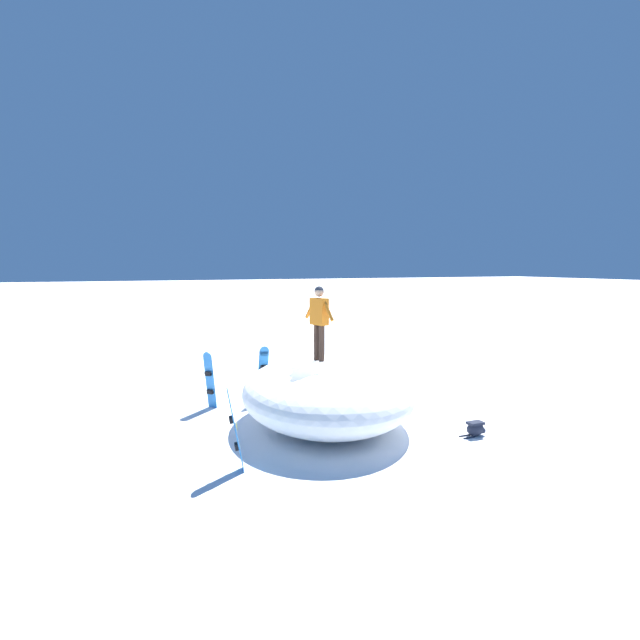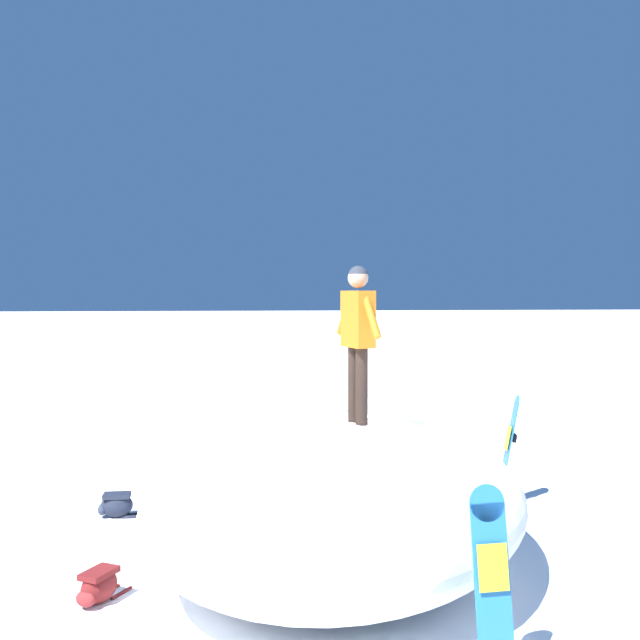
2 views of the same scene
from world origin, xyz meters
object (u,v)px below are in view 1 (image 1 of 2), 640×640
at_px(snowboarder_standing, 319,316).
at_px(backpack_near, 400,400).
at_px(snowboard_primary_upright, 235,428).
at_px(backpack_far, 476,429).
at_px(snowboard_secondary_upright, 210,379).
at_px(snowboard_tertiary_upright, 263,372).

xyz_separation_m(snowboarder_standing, backpack_near, (-0.79, 2.78, -2.55)).
bearing_deg(snowboarder_standing, snowboard_primary_upright, -52.66).
bearing_deg(backpack_near, backpack_far, 4.84).
distance_m(backpack_near, backpack_far, 2.92).
relative_size(snowboarder_standing, snowboard_primary_upright, 1.10).
height_order(snowboard_secondary_upright, snowboard_tertiary_upright, snowboard_tertiary_upright).
relative_size(snowboard_secondary_upright, backpack_far, 2.44).
bearing_deg(backpack_far, snowboarder_standing, -125.08).
relative_size(snowboard_secondary_upright, backpack_near, 2.30).
height_order(snowboarder_standing, backpack_far, snowboarder_standing).
bearing_deg(snowboard_tertiary_upright, backpack_near, 57.71).
height_order(snowboarder_standing, backpack_near, snowboarder_standing).
bearing_deg(backpack_far, snowboard_tertiary_upright, -144.51).
bearing_deg(snowboard_secondary_upright, backpack_far, 47.58).
distance_m(snowboarder_standing, snowboard_tertiary_upright, 3.50).
height_order(backpack_near, backpack_far, backpack_far).
bearing_deg(snowboarder_standing, backpack_far, 54.92).
bearing_deg(snowboard_tertiary_upright, snowboard_secondary_upright, -80.15).
distance_m(snowboard_tertiary_upright, backpack_near, 4.00).
relative_size(snowboard_tertiary_upright, backpack_far, 2.47).
height_order(snowboard_primary_upright, snowboard_tertiary_upright, snowboard_primary_upright).
height_order(snowboarder_standing, snowboard_tertiary_upright, snowboarder_standing).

